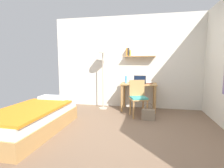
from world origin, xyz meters
The scene contains 10 objects.
ground_plane centered at (0.00, 0.00, 0.00)m, with size 5.28×5.28×0.00m, color brown.
wall_back centered at (0.00, 2.02, 1.30)m, with size 4.40×0.27×2.60m.
bed centered at (-1.53, -0.21, 0.24)m, with size 0.94×1.92×0.54m.
desk centered at (0.31, 1.70, 0.59)m, with size 0.95×0.58×0.74m.
desk_chair centered at (0.32, 1.19, 0.48)m, with size 0.50×0.50×0.87m.
standing_lamp centered at (-0.67, 1.65, 1.55)m, with size 0.36×0.36×1.78m.
laptop centered at (0.33, 1.72, 0.79)m, with size 0.33×0.21×0.21m.
water_bottle centered at (-0.03, 1.68, 0.84)m, with size 0.07×0.07×0.20m, color #4C99DB.
book_stack centered at (0.59, 1.72, 0.76)m, with size 0.17×0.24×0.05m.
handbag centered at (0.57, 0.93, 0.13)m, with size 0.29×0.13×0.40m.
Camera 1 is at (0.52, -2.89, 1.28)m, focal length 27.28 mm.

